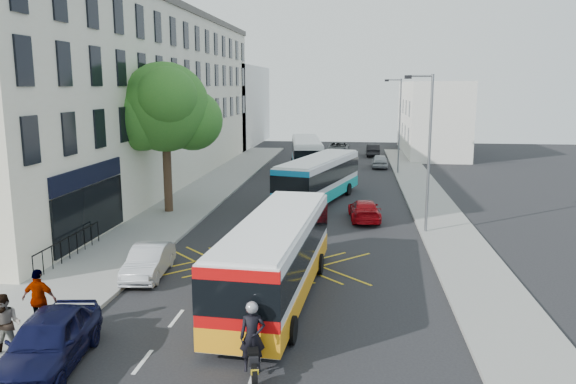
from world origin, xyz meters
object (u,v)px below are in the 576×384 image
(pedestrian_near, at_px, (6,325))
(distant_car_dark, at_px, (373,150))
(lamp_far, at_px, (398,121))
(bus_mid, at_px, (319,179))
(bus_far, at_px, (306,154))
(pedestrian_far, at_px, (39,299))
(motorbike, at_px, (252,341))
(lamp_near, at_px, (427,145))
(red_hatchback, at_px, (364,210))
(street_tree, at_px, (164,108))
(bus_near, at_px, (276,257))
(parked_car_blue, at_px, (49,341))
(distant_car_grey, at_px, (338,148))
(distant_car_silver, at_px, (380,161))
(parked_car_silver, at_px, (149,261))

(pedestrian_near, bearing_deg, distant_car_dark, 66.54)
(lamp_far, bearing_deg, pedestrian_near, -110.49)
(bus_mid, height_order, bus_far, bus_mid)
(lamp_far, relative_size, pedestrian_far, 4.16)
(motorbike, height_order, distant_car_dark, motorbike)
(lamp_far, bearing_deg, lamp_near, -90.00)
(bus_mid, bearing_deg, lamp_far, 79.88)
(lamp_near, height_order, pedestrian_far, lamp_near)
(red_hatchback, bearing_deg, street_tree, -6.35)
(bus_near, xyz_separation_m, bus_mid, (0.41, 17.33, -0.01))
(lamp_near, height_order, parked_car_blue, lamp_near)
(parked_car_blue, bearing_deg, pedestrian_near, 161.64)
(bus_near, xyz_separation_m, bus_far, (-1.59, 30.68, -0.02))
(pedestrian_near, bearing_deg, red_hatchback, 50.51)
(parked_car_blue, bearing_deg, red_hatchback, 56.79)
(pedestrian_near, distance_m, pedestrian_far, 1.72)
(distant_car_grey, bearing_deg, bus_near, -88.50)
(street_tree, xyz_separation_m, lamp_near, (14.71, -2.97, -1.68))
(distant_car_dark, bearing_deg, pedestrian_far, 75.32)
(lamp_far, xyz_separation_m, bus_mid, (-5.95, -12.46, -3.06))
(distant_car_silver, bearing_deg, motorbike, 84.19)
(lamp_far, bearing_deg, motorbike, -99.97)
(street_tree, xyz_separation_m, distant_car_grey, (9.17, 30.34, -5.59))
(lamp_near, height_order, lamp_far, same)
(distant_car_silver, bearing_deg, bus_near, 82.78)
(street_tree, xyz_separation_m, bus_mid, (8.76, 4.57, -4.74))
(bus_near, height_order, parked_car_blue, bus_near)
(parked_car_blue, xyz_separation_m, distant_car_silver, (10.50, 39.44, -0.13))
(pedestrian_far, bearing_deg, street_tree, -82.94)
(distant_car_dark, bearing_deg, bus_far, 61.25)
(lamp_near, bearing_deg, red_hatchback, 138.84)
(red_hatchback, bearing_deg, distant_car_silver, -99.48)
(bus_mid, xyz_separation_m, parked_car_silver, (-5.85, -15.60, -0.93))
(lamp_far, distance_m, bus_mid, 14.14)
(parked_car_blue, relative_size, pedestrian_far, 2.35)
(distant_car_silver, bearing_deg, bus_far, 25.43)
(lamp_near, relative_size, parked_car_blue, 1.77)
(bus_far, distance_m, parked_car_blue, 36.67)
(red_hatchback, bearing_deg, pedestrian_far, 53.15)
(parked_car_blue, bearing_deg, bus_far, 76.44)
(parked_car_silver, height_order, red_hatchback, parked_car_silver)
(motorbike, bearing_deg, parked_car_blue, 168.99)
(distant_car_dark, height_order, pedestrian_near, pedestrian_near)
(lamp_far, height_order, distant_car_grey, lamp_far)
(parked_car_blue, xyz_separation_m, parked_car_silver, (0.00, 7.52, -0.14))
(bus_near, height_order, red_hatchback, bus_near)
(parked_car_blue, bearing_deg, street_tree, 91.39)
(bus_near, height_order, distant_car_dark, bus_near)
(street_tree, height_order, red_hatchback, street_tree)
(bus_mid, bearing_deg, distant_car_grey, 104.49)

